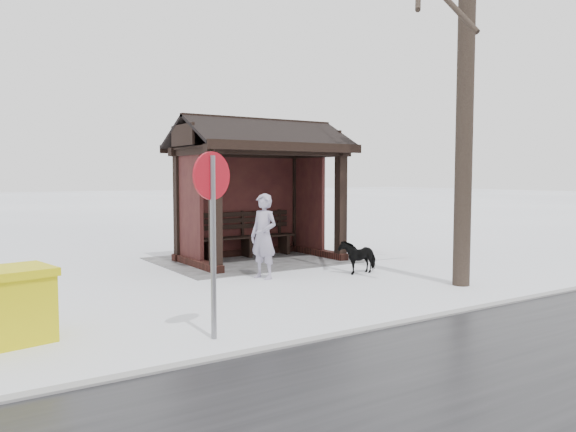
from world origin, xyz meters
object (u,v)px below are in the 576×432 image
(bus_shelter, at_px, (257,161))
(dog, at_px, (358,256))
(pedestrian, at_px, (264,236))
(road_sign, at_px, (212,203))

(bus_shelter, distance_m, dog, 3.20)
(bus_shelter, bearing_deg, pedestrian, 63.49)
(pedestrian, xyz_separation_m, road_sign, (2.38, 2.92, 0.78))
(bus_shelter, relative_size, pedestrian, 2.34)
(pedestrian, bearing_deg, road_sign, -57.31)
(pedestrian, height_order, dog, pedestrian)
(pedestrian, xyz_separation_m, dog, (-1.81, 0.48, -0.45))
(pedestrian, bearing_deg, dog, 57.06)
(bus_shelter, bearing_deg, dog, 108.07)
(bus_shelter, distance_m, road_sign, 6.01)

